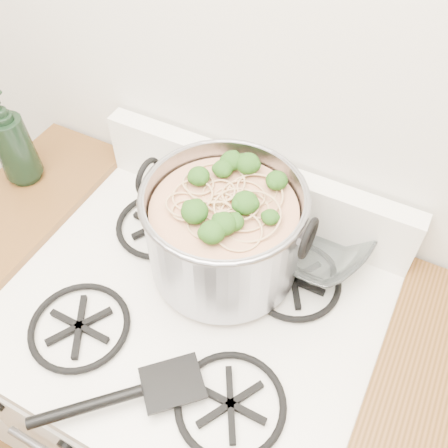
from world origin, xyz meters
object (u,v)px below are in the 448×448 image
at_px(glass_bowl, 312,245).
at_px(stock_pot, 224,231).
at_px(bottle, 11,139).
at_px(gas_range, 198,393).
at_px(spatula, 172,381).

bearing_deg(glass_bowl, stock_pot, -142.12).
bearing_deg(bottle, gas_range, -12.31).
bearing_deg(gas_range, glass_bowl, 54.59).
distance_m(spatula, glass_bowl, 0.43).
xyz_separation_m(gas_range, stock_pot, (0.02, 0.12, 0.59)).
distance_m(gas_range, bottle, 0.83).
distance_m(stock_pot, bottle, 0.57).
xyz_separation_m(stock_pot, bottle, (-0.57, 0.01, 0.02)).
bearing_deg(stock_pot, bottle, 179.23).
height_order(glass_bowl, bottle, bottle).
bearing_deg(glass_bowl, spatula, -105.39).
distance_m(stock_pot, spatula, 0.31).
distance_m(gas_range, glass_bowl, 0.58).
xyz_separation_m(spatula, glass_bowl, (0.11, 0.41, 0.00)).
relative_size(glass_bowl, bottle, 0.40).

